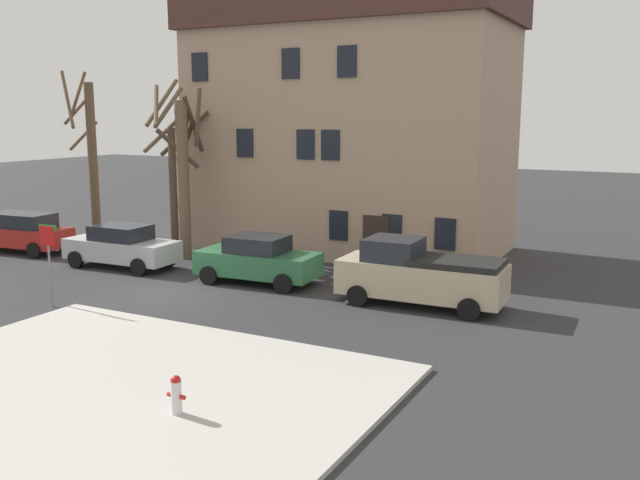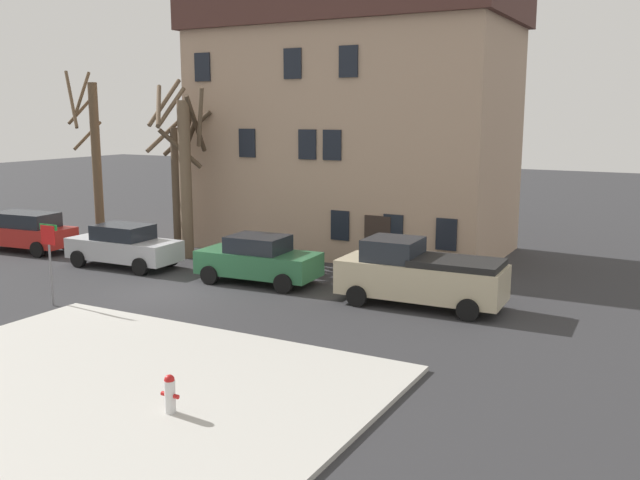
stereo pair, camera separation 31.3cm
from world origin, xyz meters
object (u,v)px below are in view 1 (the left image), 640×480
at_px(tree_bare_near, 91,157).
at_px(car_green_sedan, 258,260).
at_px(building_main, 350,123).
at_px(bicycle_leaning, 131,238).
at_px(car_red_wagon, 21,232).
at_px(tree_bare_mid, 178,180).
at_px(tree_bare_far, 181,168).
at_px(fire_hydrant, 176,394).
at_px(pickup_truck_beige, 420,274).
at_px(street_sign_pole, 48,250).
at_px(car_silver_sedan, 122,246).

relative_size(tree_bare_near, car_green_sedan, 1.77).
xyz_separation_m(building_main, bicycle_leaning, (-9.04, -4.34, -5.24)).
distance_m(car_red_wagon, car_green_sedan, 12.37).
relative_size(tree_bare_mid, tree_bare_far, 0.91).
bearing_deg(building_main, tree_bare_far, -134.53).
height_order(tree_bare_near, fire_hydrant, tree_bare_near).
relative_size(tree_bare_far, car_green_sedan, 1.66).
xyz_separation_m(pickup_truck_beige, fire_hydrant, (-1.46, -10.23, -0.48)).
bearing_deg(fire_hydrant, tree_bare_mid, 128.55).
height_order(street_sign_pole, bicycle_leaning, street_sign_pole).
relative_size(building_main, street_sign_pole, 5.31).
bearing_deg(building_main, car_red_wagon, -148.26).
height_order(pickup_truck_beige, street_sign_pole, street_sign_pole).
bearing_deg(tree_bare_near, car_red_wagon, -118.78).
bearing_deg(bicycle_leaning, tree_bare_far, -14.41).
xyz_separation_m(building_main, street_sign_pole, (-4.11, -13.32, -3.75)).
distance_m(tree_bare_mid, tree_bare_far, 1.01).
xyz_separation_m(fire_hydrant, street_sign_pole, (-8.80, 4.68, 1.31)).
bearing_deg(tree_bare_mid, tree_bare_far, -41.92).
relative_size(car_green_sedan, street_sign_pole, 1.71).
relative_size(car_red_wagon, car_silver_sedan, 1.01).
xyz_separation_m(tree_bare_mid, street_sign_pole, (1.74, -8.54, -1.38)).
xyz_separation_m(tree_bare_mid, fire_hydrant, (10.53, -13.22, -2.70)).
xyz_separation_m(tree_bare_far, car_green_sedan, (5.24, -2.35, -2.95)).
relative_size(car_silver_sedan, pickup_truck_beige, 0.89).
distance_m(car_silver_sedan, car_green_sedan, 6.20).
relative_size(car_silver_sedan, bicycle_leaning, 2.68).
bearing_deg(car_red_wagon, tree_bare_near, 61.22).
xyz_separation_m(tree_bare_far, car_red_wagon, (-7.13, -2.33, -2.91)).
relative_size(street_sign_pole, bicycle_leaning, 1.50).
bearing_deg(car_red_wagon, street_sign_pole, -34.48).
height_order(tree_bare_near, pickup_truck_beige, tree_bare_near).
distance_m(building_main, car_silver_sedan, 11.15).
distance_m(car_green_sedan, bicycle_leaning, 9.65).
relative_size(building_main, pickup_truck_beige, 2.63).
height_order(car_green_sedan, fire_hydrant, car_green_sedan).
distance_m(car_silver_sedan, bicycle_leaning, 4.63).
bearing_deg(bicycle_leaning, building_main, 25.66).
xyz_separation_m(car_silver_sedan, fire_hydrant, (10.88, -10.02, -0.32)).
bearing_deg(street_sign_pole, tree_bare_far, 98.01).
xyz_separation_m(street_sign_pole, bicycle_leaning, (-4.93, 8.97, -1.48)).
xyz_separation_m(car_red_wagon, bicycle_leaning, (3.32, 3.30, -0.54)).
bearing_deg(tree_bare_mid, fire_hydrant, -51.45).
xyz_separation_m(tree_bare_near, pickup_truck_beige, (16.96, -2.94, -3.04)).
height_order(tree_bare_far, car_green_sedan, tree_bare_far).
distance_m(tree_bare_near, pickup_truck_beige, 17.48).
distance_m(tree_bare_far, pickup_truck_beige, 11.97).
bearing_deg(tree_bare_near, building_main, 24.04).
xyz_separation_m(pickup_truck_beige, bicycle_leaning, (-15.19, 3.42, -0.65)).
bearing_deg(fire_hydrant, pickup_truck_beige, 81.86).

